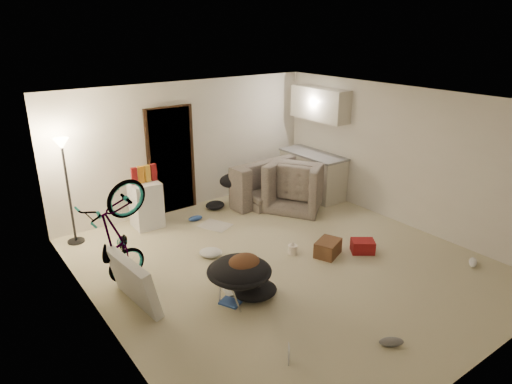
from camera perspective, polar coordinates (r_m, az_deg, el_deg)
floor at (r=7.20m, az=3.47°, el=-8.88°), size 5.50×6.00×0.02m
ceiling at (r=6.37m, az=3.96°, el=11.32°), size 5.50×6.00×0.02m
wall_back at (r=9.09m, az=-8.57°, el=5.76°), size 5.50×0.02×2.50m
wall_front at (r=4.98m, az=26.71°, el=-8.97°), size 5.50×0.02×2.50m
wall_left at (r=5.47m, az=-19.26°, el=-5.23°), size 0.02×6.00×2.50m
wall_right at (r=8.64m, az=17.97°, el=4.22°), size 0.02×6.00×2.50m
doorway at (r=8.95m, az=-10.63°, el=3.87°), size 0.85×0.10×2.04m
door_trim at (r=8.92m, az=-10.55°, el=3.83°), size 0.97×0.04×2.10m
floor_lamp at (r=7.95m, az=-22.75°, el=2.69°), size 0.28×0.28×1.81m
kitchen_counter at (r=9.89m, az=7.03°, el=2.14°), size 0.60×1.50×0.88m
counter_top at (r=9.76m, az=7.15°, el=4.71°), size 0.64×1.54×0.04m
kitchen_uppers at (r=9.62m, az=8.00°, el=10.86°), size 0.38×1.40×0.65m
sofa at (r=9.76m, az=1.78°, el=1.33°), size 2.28×1.01×0.65m
armchair at (r=9.29m, az=5.34°, el=0.43°), size 1.39×1.43×0.71m
bicycle at (r=6.62m, az=-16.76°, el=-8.27°), size 1.73×0.95×0.95m
book_asset at (r=5.32m, az=4.12°, el=-20.83°), size 0.25×0.24×0.02m
mini_fridge at (r=8.50m, az=-13.57°, el=-1.53°), size 0.51×0.51×0.84m
snack_box_0 at (r=8.24m, az=-14.98°, el=1.96°), size 0.11×0.08×0.30m
snack_box_1 at (r=8.28m, az=-14.21°, el=2.12°), size 0.12×0.09×0.30m
snack_box_2 at (r=8.33m, az=-13.45°, el=2.28°), size 0.11×0.09×0.30m
snack_box_3 at (r=8.37m, az=-12.70°, el=2.43°), size 0.11×0.08×0.30m
saucer_chair at (r=6.13m, az=-2.09°, el=-10.50°), size 0.86×0.86×0.61m
hoodie at (r=6.04m, az=-1.56°, el=-8.93°), size 0.57×0.52×0.22m
sofa_drape at (r=9.16m, az=-2.90°, el=1.45°), size 0.59×0.50×0.28m
tv_box at (r=6.26m, az=-15.10°, el=-10.75°), size 0.36×1.07×0.70m
drink_case_a at (r=7.44m, az=8.97°, el=-6.93°), size 0.53×0.46×0.25m
drink_case_b at (r=7.65m, az=13.19°, el=-6.62°), size 0.45×0.43×0.21m
juicer at (r=7.42m, az=4.60°, el=-7.09°), size 0.15×0.15×0.22m
newspaper at (r=8.46m, az=-5.12°, el=-4.18°), size 0.61×0.68×0.01m
book_blue at (r=6.25m, az=-3.21°, el=-13.62°), size 0.30×0.33×0.03m
book_white at (r=6.50m, az=-3.05°, el=-12.15°), size 0.28×0.33×0.03m
shoe_0 at (r=8.68m, az=-7.59°, el=-3.28°), size 0.29×0.14×0.10m
shoe_3 at (r=5.75m, az=16.56°, el=-17.52°), size 0.30×0.26×0.11m
shoe_4 at (r=7.84m, az=25.49°, el=-7.93°), size 0.30×0.24×0.11m
clothes_lump_a at (r=6.34m, az=-0.14°, el=-12.17°), size 0.74×0.68×0.20m
clothes_lump_b at (r=9.22m, az=-5.14°, el=-1.64°), size 0.55×0.54×0.13m
clothes_lump_c at (r=7.40m, az=-5.70°, el=-7.54°), size 0.49×0.48×0.12m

